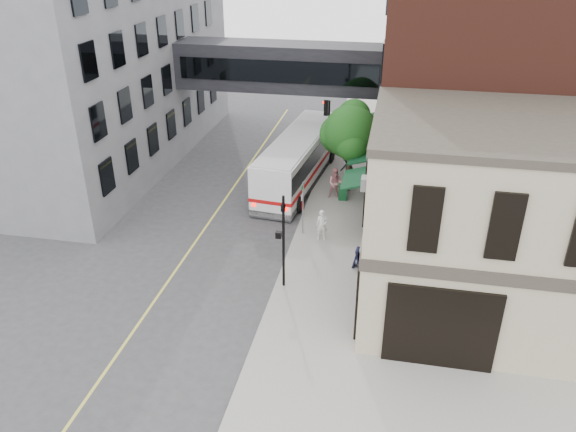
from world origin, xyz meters
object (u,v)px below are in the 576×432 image
at_px(pedestrian_a, 322,225).
at_px(pedestrian_b, 335,183).
at_px(bus, 299,157).
at_px(sandwich_board, 357,258).
at_px(newspaper_box, 343,192).
at_px(pedestrian_c, 347,169).

height_order(pedestrian_a, pedestrian_b, pedestrian_b).
bearing_deg(pedestrian_b, bus, 133.86).
bearing_deg(sandwich_board, newspaper_box, 106.93).
bearing_deg(newspaper_box, pedestrian_b, 154.70).
xyz_separation_m(bus, pedestrian_b, (2.64, -2.20, -0.63)).
distance_m(pedestrian_a, pedestrian_b, 5.19).
xyz_separation_m(pedestrian_c, newspaper_box, (0.02, -2.85, -0.34)).
relative_size(bus, pedestrian_c, 7.08).
bearing_deg(pedestrian_a, bus, 100.83).
bearing_deg(bus, pedestrian_a, -70.84).
xyz_separation_m(pedestrian_a, newspaper_box, (0.54, 5.05, -0.34)).
bearing_deg(newspaper_box, sandwich_board, -86.84).
bearing_deg(bus, newspaper_box, -37.05).
bearing_deg(newspaper_box, pedestrian_a, -104.47).
relative_size(bus, pedestrian_a, 7.06).
height_order(pedestrian_b, newspaper_box, pedestrian_b).
relative_size(pedestrian_c, newspaper_box, 1.69).
distance_m(bus, sandwich_board, 10.79).
bearing_deg(pedestrian_b, pedestrian_a, -97.08).
relative_size(pedestrian_a, pedestrian_b, 0.87).
xyz_separation_m(bus, newspaper_box, (3.11, -2.34, -1.09)).
distance_m(newspaper_box, sandwich_board, 7.50).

